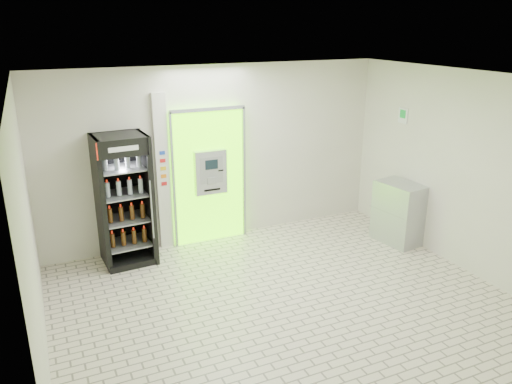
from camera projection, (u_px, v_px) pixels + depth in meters
ground at (283, 302)px, 6.84m from camera, size 6.00×6.00×0.00m
room_shell at (286, 173)px, 6.24m from camera, size 6.00×6.00×6.00m
atm_assembly at (209, 175)px, 8.46m from camera, size 1.30×0.24×2.33m
pillar at (163, 173)px, 8.15m from camera, size 0.22×0.11×2.60m
beverage_cooler at (124, 202)px, 7.72m from camera, size 0.81×0.76×2.06m
steel_cabinet at (399, 213)px, 8.57m from camera, size 0.65×0.87×1.06m
exit_sign at (403, 116)px, 8.53m from camera, size 0.02×0.22×0.26m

